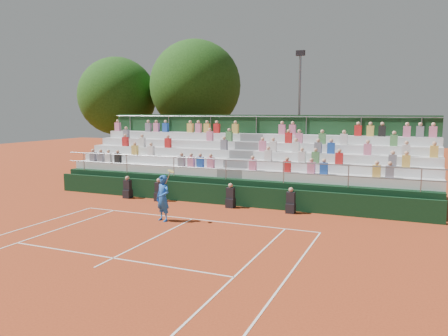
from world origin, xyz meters
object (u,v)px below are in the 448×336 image
at_px(floodlight_mast, 299,105).
at_px(tree_east, 195,86).
at_px(tennis_player, 163,198).
at_px(tree_west, 117,96).

bearing_deg(floodlight_mast, tree_east, -178.54).
distance_m(tennis_player, tree_east, 16.13).
relative_size(tennis_player, tree_west, 0.25).
height_order(tennis_player, floodlight_mast, floodlight_mast).
bearing_deg(tree_east, floodlight_mast, 1.46).
xyz_separation_m(tree_west, floodlight_mast, (14.41, 1.00, -0.74)).
bearing_deg(tennis_player, floodlight_mast, 80.64).
height_order(tree_west, tree_east, tree_east).
distance_m(tree_east, floodlight_mast, 8.02).
bearing_deg(tennis_player, tree_west, 132.12).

